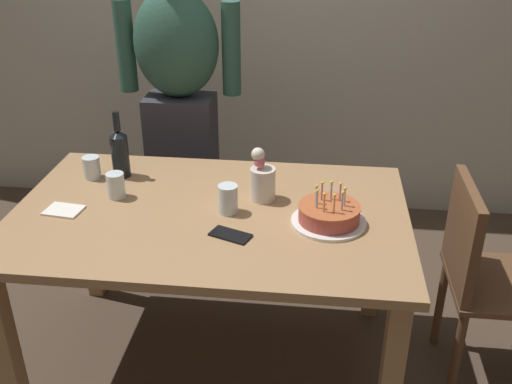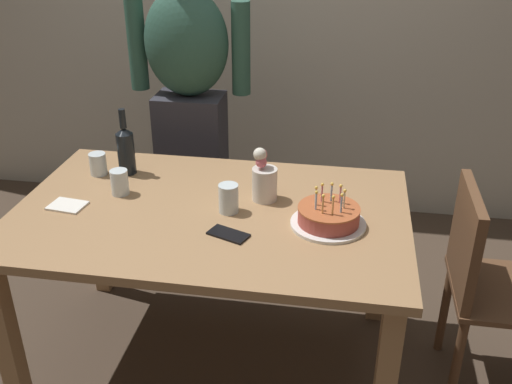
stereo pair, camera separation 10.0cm
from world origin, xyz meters
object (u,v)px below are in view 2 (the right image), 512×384
Objects in this scene: birthday_cake at (328,217)px; dining_chair at (486,278)px; napkin_stack at (67,206)px; water_glass_far at (98,164)px; wine_bottle at (126,149)px; water_glass_side at (120,182)px; flower_vase at (264,179)px; person_man_bearded at (190,104)px; water_glass_near at (229,198)px; cell_phone at (228,234)px.

birthday_cake is 0.32× the size of dining_chair.
birthday_cake is 1.00m from napkin_stack.
water_glass_far is 0.33× the size of wine_bottle.
flower_vase is at bearing 5.02° from water_glass_side.
water_glass_near is at bearing 114.41° from person_man_bearded.
water_glass_far is 0.23m from water_glass_side.
wine_bottle is at bearing 102.17° from water_glass_side.
wine_bottle is at bearing 166.90° from flower_vase.
person_man_bearded is at bearing 133.76° from cell_phone.
wine_bottle is 0.33× the size of dining_chair.
flower_vase is at bearing 46.39° from water_glass_near.
flower_vase reaches higher than water_glass_side.
birthday_cake is 0.31m from flower_vase.
birthday_cake is 1.15m from person_man_bearded.
napkin_stack is (-0.12, -0.33, -0.11)m from wine_bottle.
wine_bottle is at bearing 76.95° from person_man_bearded.
flower_vase is (0.74, 0.19, 0.08)m from napkin_stack.
person_man_bearded is at bearing 76.95° from wine_bottle.
wine_bottle is 0.37m from napkin_stack.
napkin_stack is at bearing -90.75° from water_glass_far.
wine_bottle is 2.00× the size of cell_phone.
water_glass_side is 0.06× the size of person_man_bearded.
napkin_stack is 0.76m from flower_vase.
napkin_stack is at bearing -110.18° from wine_bottle.
water_glass_far is 0.64m from person_man_bearded.
flower_vase is (-0.26, 0.16, 0.05)m from birthday_cake.
birthday_cake is at bearing -15.42° from water_glass_far.
dining_chair is (0.95, 0.22, -0.23)m from cell_phone.
cell_phone is 0.67× the size of flower_vase.
water_glass_side is 0.22m from napkin_stack.
birthday_cake is at bearing 98.41° from dining_chair.
flower_vase is at bearing -8.55° from water_glass_far.
cell_phone is (-0.34, -0.13, -0.03)m from birthday_cake.
flower_vase is at bearing 85.06° from dining_chair.
wine_bottle is at bearing 162.26° from cell_phone.
water_glass_far is at bearing 171.45° from flower_vase.
cell_phone is (0.49, -0.24, -0.05)m from water_glass_side.
napkin_stack is at bearing 74.23° from person_man_bearded.
dining_chair is (1.44, -0.02, -0.27)m from water_glass_side.
water_glass_side is 0.47× the size of flower_vase.
water_glass_far is 1.63m from dining_chair.
water_glass_far is (-0.62, 0.23, -0.01)m from water_glass_near.
napkin_stack is 0.15× the size of dining_chair.
napkin_stack is 0.08× the size of person_man_bearded.
water_glass_side is 0.12× the size of dining_chair.
wine_bottle is (-0.04, 0.19, 0.06)m from water_glass_side.
wine_bottle reaches higher than water_glass_side.
cell_phone is at bearing -105.32° from flower_vase.
water_glass_near is 0.46m from water_glass_side.
birthday_cake is at bearing -6.58° from water_glass_near.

